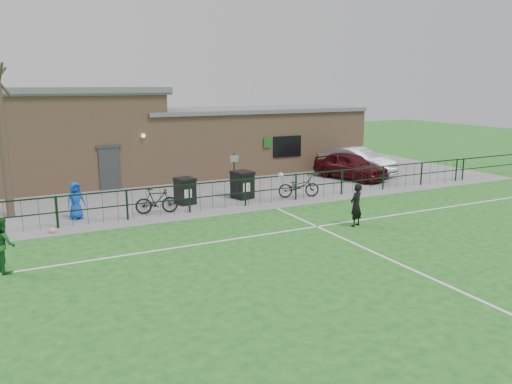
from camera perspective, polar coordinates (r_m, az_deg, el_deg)
name	(u,v)px	position (r m, az deg, el deg)	size (l,w,h in m)	color
ground	(336,272)	(14.24, 9.16, -8.97)	(90.00, 90.00, 0.00)	#1B5B1B
paving_strip	(182,185)	(25.96, -8.44, 0.78)	(34.00, 13.00, 0.02)	gray
pitch_line_touch	(226,210)	(20.75, -3.47, -2.03)	(28.00, 0.10, 0.01)	white
pitch_line_mid	(269,234)	(17.44, 1.48, -4.79)	(28.00, 0.10, 0.01)	white
pitch_line_perp	(392,260)	(15.43, 15.27, -7.54)	(0.10, 16.00, 0.01)	white
perimeter_fence	(224,195)	(20.79, -3.71, -0.31)	(28.00, 0.10, 1.20)	black
bare_tree	(3,141)	(21.31, -26.95, 5.24)	(0.30, 0.30, 6.00)	#423128
wheelie_bin_left	(185,192)	(21.75, -8.11, 0.01)	(0.70, 0.79, 1.05)	black
wheelie_bin_right	(242,186)	(22.61, -1.57, 0.72)	(0.76, 0.86, 1.15)	black
sign_post	(234,175)	(22.92, -2.51, 1.96)	(0.06, 0.06, 2.00)	black
car_maroon	(350,166)	(27.71, 10.73, 2.97)	(1.71, 4.25, 1.45)	#3E0B10
car_silver	(357,161)	(29.16, 11.44, 3.48)	(1.62, 4.65, 1.53)	#ACAFB4
bicycle_d	(157,201)	(20.34, -11.28, -1.02)	(0.48, 1.69, 1.02)	black
bicycle_e	(299,186)	(22.89, 4.91, 0.64)	(0.67, 1.91, 1.01)	black
spectator_child	(76,201)	(20.30, -19.91, -0.94)	(0.70, 0.46, 1.44)	blue
goalkeeper_kick	(354,204)	(18.60, 11.08, -1.37)	(1.70, 3.76, 1.58)	black
outfield_player	(2,244)	(15.52, -27.02, -5.36)	(0.76, 0.59, 1.56)	#195823
ball_ground	(52,230)	(18.84, -22.24, -4.08)	(0.23, 0.23, 0.23)	white
clubhouse	(148,138)	(28.23, -12.21, 6.10)	(24.25, 5.40, 4.96)	tan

